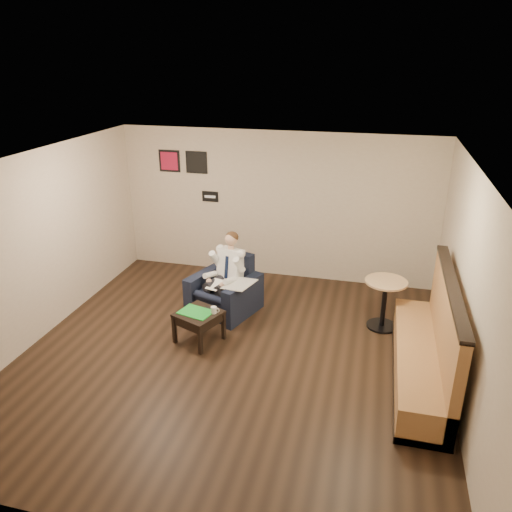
% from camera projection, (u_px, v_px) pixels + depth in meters
% --- Properties ---
extents(ground, '(6.00, 6.00, 0.00)m').
position_uv_depth(ground, '(232.00, 356.00, 7.22)').
color(ground, black).
rests_on(ground, ground).
extents(wall_back, '(6.00, 0.02, 2.80)m').
position_uv_depth(wall_back, '(276.00, 206.00, 9.38)').
color(wall_back, beige).
rests_on(wall_back, ground).
extents(wall_front, '(6.00, 0.02, 2.80)m').
position_uv_depth(wall_front, '(121.00, 414.00, 4.00)').
color(wall_front, beige).
rests_on(wall_front, ground).
extents(wall_left, '(0.02, 6.00, 2.80)m').
position_uv_depth(wall_left, '(36.00, 248.00, 7.37)').
color(wall_left, beige).
rests_on(wall_left, ground).
extents(wall_right, '(0.02, 6.00, 2.80)m').
position_uv_depth(wall_right, '(467.00, 292.00, 6.01)').
color(wall_right, beige).
rests_on(wall_right, ground).
extents(ceiling, '(6.00, 6.00, 0.02)m').
position_uv_depth(ceiling, '(227.00, 164.00, 6.16)').
color(ceiling, white).
rests_on(ceiling, wall_back).
extents(seating_sign, '(0.32, 0.02, 0.20)m').
position_uv_depth(seating_sign, '(210.00, 197.00, 9.63)').
color(seating_sign, black).
rests_on(seating_sign, wall_back).
extents(art_print_left, '(0.42, 0.03, 0.42)m').
position_uv_depth(art_print_left, '(169.00, 161.00, 9.56)').
color(art_print_left, '#B51639').
rests_on(art_print_left, wall_back).
extents(art_print_right, '(0.42, 0.03, 0.42)m').
position_uv_depth(art_print_right, '(196.00, 162.00, 9.44)').
color(art_print_right, black).
rests_on(art_print_right, wall_back).
extents(armchair, '(1.24, 1.24, 0.94)m').
position_uv_depth(armchair, '(224.00, 285.00, 8.33)').
color(armchair, black).
rests_on(armchair, ground).
extents(seated_man, '(0.88, 1.07, 1.29)m').
position_uv_depth(seated_man, '(219.00, 279.00, 8.17)').
color(seated_man, white).
rests_on(seated_man, armchair).
extents(lap_papers, '(0.29, 0.35, 0.01)m').
position_uv_depth(lap_papers, '(215.00, 285.00, 8.12)').
color(lap_papers, white).
rests_on(lap_papers, seated_man).
extents(newspaper, '(0.54, 0.61, 0.01)m').
position_uv_depth(newspaper, '(240.00, 284.00, 7.99)').
color(newspaper, silver).
rests_on(newspaper, armchair).
extents(side_table, '(0.77, 0.77, 0.48)m').
position_uv_depth(side_table, '(199.00, 327.00, 7.53)').
color(side_table, black).
rests_on(side_table, ground).
extents(green_folder, '(0.55, 0.45, 0.01)m').
position_uv_depth(green_folder, '(196.00, 312.00, 7.44)').
color(green_folder, green).
rests_on(green_folder, side_table).
extents(coffee_mug, '(0.11, 0.11, 0.10)m').
position_uv_depth(coffee_mug, '(214.00, 310.00, 7.41)').
color(coffee_mug, white).
rests_on(coffee_mug, side_table).
extents(smartphone, '(0.17, 0.14, 0.01)m').
position_uv_depth(smartphone, '(209.00, 309.00, 7.54)').
color(smartphone, black).
rests_on(smartphone, side_table).
extents(banquette, '(0.65, 2.74, 1.40)m').
position_uv_depth(banquette, '(424.00, 332.00, 6.50)').
color(banquette, '#9F6C3D').
rests_on(banquette, ground).
extents(cafe_table, '(0.72, 0.72, 0.81)m').
position_uv_depth(cafe_table, '(384.00, 304.00, 7.86)').
color(cafe_table, tan).
rests_on(cafe_table, ground).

